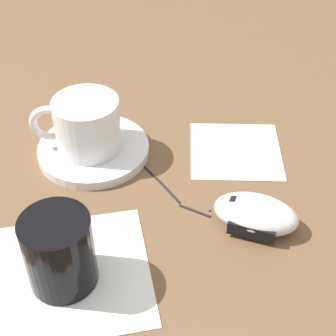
# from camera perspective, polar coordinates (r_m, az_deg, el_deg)

# --- Properties ---
(ground_plane) EXTENTS (3.00, 3.00, 0.00)m
(ground_plane) POSITION_cam_1_polar(r_m,az_deg,el_deg) (0.61, -4.11, -4.84)
(ground_plane) COLOR brown
(saucer) EXTENTS (0.15, 0.15, 0.01)m
(saucer) POSITION_cam_1_polar(r_m,az_deg,el_deg) (0.69, -8.23, 2.03)
(saucer) COLOR white
(saucer) RESTS_ON ground
(coffee_cup) EXTENTS (0.08, 0.12, 0.07)m
(coffee_cup) POSITION_cam_1_polar(r_m,az_deg,el_deg) (0.67, -9.14, 4.79)
(coffee_cup) COLOR white
(coffee_cup) RESTS_ON saucer
(computer_mouse) EXTENTS (0.08, 0.11, 0.04)m
(computer_mouse) POSITION_cam_1_polar(r_m,az_deg,el_deg) (0.59, 9.69, -5.02)
(computer_mouse) COLOR silver
(computer_mouse) RESTS_ON ground
(mouse_cable) EXTENTS (0.14, 0.14, 0.00)m
(mouse_cable) POSITION_cam_1_polar(r_m,az_deg,el_deg) (0.65, -2.00, -0.87)
(mouse_cable) COLOR black
(mouse_cable) RESTS_ON ground
(napkin_under_glass) EXTENTS (0.19, 0.19, 0.00)m
(napkin_under_glass) POSITION_cam_1_polar(r_m,az_deg,el_deg) (0.55, -10.53, -11.46)
(napkin_under_glass) COLOR white
(napkin_under_glass) RESTS_ON ground
(drinking_glass) EXTENTS (0.07, 0.07, 0.08)m
(drinking_glass) POSITION_cam_1_polar(r_m,az_deg,el_deg) (0.52, -11.95, -9.03)
(drinking_glass) COLOR black
(drinking_glass) RESTS_ON napkin_under_glass
(napkin_spare) EXTENTS (0.12, 0.12, 0.00)m
(napkin_spare) POSITION_cam_1_polar(r_m,az_deg,el_deg) (0.70, 7.49, 1.95)
(napkin_spare) COLOR silver
(napkin_spare) RESTS_ON ground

